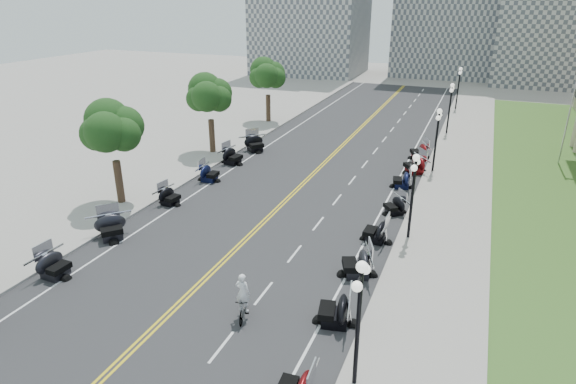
% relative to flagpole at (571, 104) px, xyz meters
% --- Properties ---
extents(ground, '(160.00, 160.00, 0.00)m').
position_rel_flagpole_xyz_m(ground, '(-18.00, -22.00, -5.00)').
color(ground, gray).
extents(road, '(16.00, 90.00, 0.01)m').
position_rel_flagpole_xyz_m(road, '(-18.00, -12.00, -5.00)').
color(road, '#333335').
rests_on(road, ground).
extents(centerline_yellow_a, '(0.12, 90.00, 0.00)m').
position_rel_flagpole_xyz_m(centerline_yellow_a, '(-18.12, -12.00, -4.99)').
color(centerline_yellow_a, yellow).
rests_on(centerline_yellow_a, road).
extents(centerline_yellow_b, '(0.12, 90.00, 0.00)m').
position_rel_flagpole_xyz_m(centerline_yellow_b, '(-17.88, -12.00, -4.99)').
color(centerline_yellow_b, yellow).
rests_on(centerline_yellow_b, road).
extents(edge_line_north, '(0.12, 90.00, 0.00)m').
position_rel_flagpole_xyz_m(edge_line_north, '(-11.60, -12.00, -4.99)').
color(edge_line_north, white).
rests_on(edge_line_north, road).
extents(edge_line_south, '(0.12, 90.00, 0.00)m').
position_rel_flagpole_xyz_m(edge_line_south, '(-24.40, -12.00, -4.99)').
color(edge_line_south, white).
rests_on(edge_line_south, road).
extents(lane_dash_4, '(0.12, 2.00, 0.00)m').
position_rel_flagpole_xyz_m(lane_dash_4, '(-14.80, -30.00, -4.99)').
color(lane_dash_4, white).
rests_on(lane_dash_4, road).
extents(lane_dash_5, '(0.12, 2.00, 0.00)m').
position_rel_flagpole_xyz_m(lane_dash_5, '(-14.80, -26.00, -4.99)').
color(lane_dash_5, white).
rests_on(lane_dash_5, road).
extents(lane_dash_6, '(0.12, 2.00, 0.00)m').
position_rel_flagpole_xyz_m(lane_dash_6, '(-14.80, -22.00, -4.99)').
color(lane_dash_6, white).
rests_on(lane_dash_6, road).
extents(lane_dash_7, '(0.12, 2.00, 0.00)m').
position_rel_flagpole_xyz_m(lane_dash_7, '(-14.80, -18.00, -4.99)').
color(lane_dash_7, white).
rests_on(lane_dash_7, road).
extents(lane_dash_8, '(0.12, 2.00, 0.00)m').
position_rel_flagpole_xyz_m(lane_dash_8, '(-14.80, -14.00, -4.99)').
color(lane_dash_8, white).
rests_on(lane_dash_8, road).
extents(lane_dash_9, '(0.12, 2.00, 0.00)m').
position_rel_flagpole_xyz_m(lane_dash_9, '(-14.80, -10.00, -4.99)').
color(lane_dash_9, white).
rests_on(lane_dash_9, road).
extents(lane_dash_10, '(0.12, 2.00, 0.00)m').
position_rel_flagpole_xyz_m(lane_dash_10, '(-14.80, -6.00, -4.99)').
color(lane_dash_10, white).
rests_on(lane_dash_10, road).
extents(lane_dash_11, '(0.12, 2.00, 0.00)m').
position_rel_flagpole_xyz_m(lane_dash_11, '(-14.80, -2.00, -4.99)').
color(lane_dash_11, white).
rests_on(lane_dash_11, road).
extents(lane_dash_12, '(0.12, 2.00, 0.00)m').
position_rel_flagpole_xyz_m(lane_dash_12, '(-14.80, 2.00, -4.99)').
color(lane_dash_12, white).
rests_on(lane_dash_12, road).
extents(lane_dash_13, '(0.12, 2.00, 0.00)m').
position_rel_flagpole_xyz_m(lane_dash_13, '(-14.80, 6.00, -4.99)').
color(lane_dash_13, white).
rests_on(lane_dash_13, road).
extents(lane_dash_14, '(0.12, 2.00, 0.00)m').
position_rel_flagpole_xyz_m(lane_dash_14, '(-14.80, 10.00, -4.99)').
color(lane_dash_14, white).
rests_on(lane_dash_14, road).
extents(lane_dash_15, '(0.12, 2.00, 0.00)m').
position_rel_flagpole_xyz_m(lane_dash_15, '(-14.80, 14.00, -4.99)').
color(lane_dash_15, white).
rests_on(lane_dash_15, road).
extents(lane_dash_16, '(0.12, 2.00, 0.00)m').
position_rel_flagpole_xyz_m(lane_dash_16, '(-14.80, 18.00, -4.99)').
color(lane_dash_16, white).
rests_on(lane_dash_16, road).
extents(lane_dash_17, '(0.12, 2.00, 0.00)m').
position_rel_flagpole_xyz_m(lane_dash_17, '(-14.80, 22.00, -4.99)').
color(lane_dash_17, white).
rests_on(lane_dash_17, road).
extents(lane_dash_18, '(0.12, 2.00, 0.00)m').
position_rel_flagpole_xyz_m(lane_dash_18, '(-14.80, 26.00, -4.99)').
color(lane_dash_18, white).
rests_on(lane_dash_18, road).
extents(lane_dash_19, '(0.12, 2.00, 0.00)m').
position_rel_flagpole_xyz_m(lane_dash_19, '(-14.80, 30.00, -4.99)').
color(lane_dash_19, white).
rests_on(lane_dash_19, road).
extents(sidewalk_north, '(5.00, 90.00, 0.15)m').
position_rel_flagpole_xyz_m(sidewalk_north, '(-7.50, -12.00, -4.92)').
color(sidewalk_north, '#9E9991').
rests_on(sidewalk_north, ground).
extents(sidewalk_south, '(5.00, 90.00, 0.15)m').
position_rel_flagpole_xyz_m(sidewalk_south, '(-28.50, -12.00, -4.92)').
color(sidewalk_south, '#9E9991').
rests_on(sidewalk_south, ground).
extents(lawn, '(9.00, 60.00, 0.10)m').
position_rel_flagpole_xyz_m(lawn, '(-0.50, -4.00, -4.95)').
color(lawn, '#356023').
rests_on(lawn, ground).
extents(distant_block_c, '(20.00, 14.00, 22.00)m').
position_rel_flagpole_xyz_m(distant_block_c, '(4.00, 43.00, 6.00)').
color(distant_block_c, gray).
rests_on(distant_block_c, ground).
extents(street_lamp_1, '(0.50, 1.20, 4.90)m').
position_rel_flagpole_xyz_m(street_lamp_1, '(-9.40, -30.00, -2.40)').
color(street_lamp_1, black).
rests_on(street_lamp_1, sidewalk_north).
extents(street_lamp_2, '(0.50, 1.20, 4.90)m').
position_rel_flagpole_xyz_m(street_lamp_2, '(-9.40, -18.00, -2.40)').
color(street_lamp_2, black).
rests_on(street_lamp_2, sidewalk_north).
extents(street_lamp_3, '(0.50, 1.20, 4.90)m').
position_rel_flagpole_xyz_m(street_lamp_3, '(-9.40, -6.00, -2.40)').
color(street_lamp_3, black).
rests_on(street_lamp_3, sidewalk_north).
extents(street_lamp_4, '(0.50, 1.20, 4.90)m').
position_rel_flagpole_xyz_m(street_lamp_4, '(-9.40, 6.00, -2.40)').
color(street_lamp_4, black).
rests_on(street_lamp_4, sidewalk_north).
extents(street_lamp_5, '(0.50, 1.20, 4.90)m').
position_rel_flagpole_xyz_m(street_lamp_5, '(-9.40, 18.00, -2.40)').
color(street_lamp_5, black).
rests_on(street_lamp_5, sidewalk_north).
extents(flagpole, '(1.10, 0.20, 10.00)m').
position_rel_flagpole_xyz_m(flagpole, '(0.00, 0.00, 0.00)').
color(flagpole, silver).
rests_on(flagpole, ground).
extents(tree_2, '(4.80, 4.80, 9.20)m').
position_rel_flagpole_xyz_m(tree_2, '(-28.00, -20.00, -0.25)').
color(tree_2, '#235619').
rests_on(tree_2, sidewalk_south).
extents(tree_3, '(4.80, 4.80, 9.20)m').
position_rel_flagpole_xyz_m(tree_3, '(-28.00, -8.00, -0.25)').
color(tree_3, '#235619').
rests_on(tree_3, sidewalk_south).
extents(tree_4, '(4.80, 4.80, 9.20)m').
position_rel_flagpole_xyz_m(tree_4, '(-28.00, 4.00, -0.25)').
color(tree_4, '#235619').
rests_on(tree_4, sidewalk_south).
extents(motorcycle_n_4, '(2.51, 2.51, 1.49)m').
position_rel_flagpole_xyz_m(motorcycle_n_4, '(-11.08, -26.88, -4.26)').
color(motorcycle_n_4, black).
rests_on(motorcycle_n_4, road).
extents(motorcycle_n_5, '(2.82, 2.82, 1.52)m').
position_rel_flagpole_xyz_m(motorcycle_n_5, '(-11.17, -22.86, -4.24)').
color(motorcycle_n_5, black).
rests_on(motorcycle_n_5, road).
extents(motorcycle_n_6, '(2.06, 2.06, 1.40)m').
position_rel_flagpole_xyz_m(motorcycle_n_6, '(-11.08, -18.93, -4.30)').
color(motorcycle_n_6, black).
rests_on(motorcycle_n_6, road).
extents(motorcycle_n_7, '(2.52, 2.52, 1.25)m').
position_rel_flagpole_xyz_m(motorcycle_n_7, '(-10.78, -14.82, -4.37)').
color(motorcycle_n_7, black).
rests_on(motorcycle_n_7, road).
extents(motorcycle_n_8, '(2.28, 2.28, 1.35)m').
position_rel_flagpole_xyz_m(motorcycle_n_8, '(-11.12, -10.09, -4.32)').
color(motorcycle_n_8, black).
rests_on(motorcycle_n_8, road).
extents(motorcycle_n_9, '(3.07, 3.07, 1.54)m').
position_rel_flagpole_xyz_m(motorcycle_n_9, '(-10.73, -6.62, -4.23)').
color(motorcycle_n_9, '#590A0C').
rests_on(motorcycle_n_9, road).
extents(motorcycle_n_10, '(2.75, 2.75, 1.46)m').
position_rel_flagpole_xyz_m(motorcycle_n_10, '(-10.90, -2.79, -4.27)').
color(motorcycle_n_10, '#590A0C').
rests_on(motorcycle_n_10, road).
extents(motorcycle_s_4, '(2.09, 2.09, 1.41)m').
position_rel_flagpole_xyz_m(motorcycle_s_4, '(-24.97, -28.52, -4.30)').
color(motorcycle_s_4, black).
rests_on(motorcycle_s_4, road).
extents(motorcycle_s_5, '(3.11, 3.11, 1.54)m').
position_rel_flagpole_xyz_m(motorcycle_s_5, '(-25.17, -24.23, -4.23)').
color(motorcycle_s_5, black).
rests_on(motorcycle_s_5, road).
extents(motorcycle_s_6, '(2.01, 2.01, 1.27)m').
position_rel_flagpole_xyz_m(motorcycle_s_6, '(-24.91, -18.91, -4.37)').
color(motorcycle_s_6, black).
rests_on(motorcycle_s_6, road).
extents(motorcycle_s_7, '(2.10, 2.10, 1.37)m').
position_rel_flagpole_xyz_m(motorcycle_s_7, '(-24.72, -14.13, -4.32)').
color(motorcycle_s_7, black).
rests_on(motorcycle_s_7, road).
extents(motorcycle_s_8, '(2.42, 2.42, 1.50)m').
position_rel_flagpole_xyz_m(motorcycle_s_8, '(-24.97, -9.99, -4.25)').
color(motorcycle_s_8, black).
rests_on(motorcycle_s_8, road).
extents(motorcycle_s_9, '(3.15, 3.15, 1.56)m').
position_rel_flagpole_xyz_m(motorcycle_s_9, '(-24.78, -6.10, -4.22)').
color(motorcycle_s_9, black).
rests_on(motorcycle_s_9, road).
extents(bicycle, '(1.04, 1.92, 1.11)m').
position_rel_flagpole_xyz_m(bicycle, '(-14.85, -27.96, -4.45)').
color(bicycle, '#A51414').
rests_on(bicycle, road).
extents(cyclist_rider, '(0.67, 0.44, 1.83)m').
position_rel_flagpole_xyz_m(cyclist_rider, '(-14.85, -27.96, -2.98)').
color(cyclist_rider, silver).
rests_on(cyclist_rider, bicycle).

